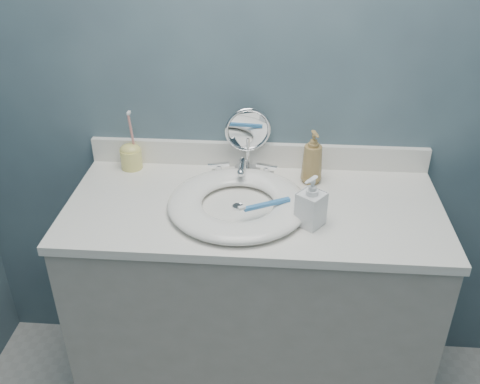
# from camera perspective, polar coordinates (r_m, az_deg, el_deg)

# --- Properties ---
(back_wall) EXTENTS (2.20, 0.02, 2.40)m
(back_wall) POSITION_cam_1_polar(r_m,az_deg,el_deg) (1.85, 2.09, 11.79)
(back_wall) COLOR #405360
(back_wall) RESTS_ON ground
(vanity_cabinet) EXTENTS (1.20, 0.55, 0.85)m
(vanity_cabinet) POSITION_cam_1_polar(r_m,az_deg,el_deg) (2.02, 1.32, -12.25)
(vanity_cabinet) COLOR #A9A39B
(vanity_cabinet) RESTS_ON ground
(countertop) EXTENTS (1.22, 0.57, 0.03)m
(countertop) POSITION_cam_1_polar(r_m,az_deg,el_deg) (1.75, 1.49, -1.66)
(countertop) COLOR white
(countertop) RESTS_ON vanity_cabinet
(backsplash) EXTENTS (1.22, 0.02, 0.09)m
(backsplash) POSITION_cam_1_polar(r_m,az_deg,el_deg) (1.95, 1.92, 4.00)
(backsplash) COLOR white
(backsplash) RESTS_ON countertop
(basin) EXTENTS (0.45, 0.45, 0.04)m
(basin) POSITION_cam_1_polar(r_m,az_deg,el_deg) (1.71, -0.23, -1.17)
(basin) COLOR white
(basin) RESTS_ON countertop
(drain) EXTENTS (0.04, 0.04, 0.01)m
(drain) POSITION_cam_1_polar(r_m,az_deg,el_deg) (1.71, -0.23, -1.60)
(drain) COLOR silver
(drain) RESTS_ON countertop
(faucet) EXTENTS (0.25, 0.13, 0.07)m
(faucet) POSITION_cam_1_polar(r_m,az_deg,el_deg) (1.87, 0.25, 2.25)
(faucet) COLOR silver
(faucet) RESTS_ON countertop
(makeup_mirror) EXTENTS (0.16, 0.09, 0.24)m
(makeup_mirror) POSITION_cam_1_polar(r_m,az_deg,el_deg) (1.88, 0.84, 5.89)
(makeup_mirror) COLOR silver
(makeup_mirror) RESTS_ON countertop
(soap_bottle_amber) EXTENTS (0.09, 0.09, 0.19)m
(soap_bottle_amber) POSITION_cam_1_polar(r_m,az_deg,el_deg) (1.83, 7.74, 3.69)
(soap_bottle_amber) COLOR olive
(soap_bottle_amber) RESTS_ON countertop
(soap_bottle_clear) EXTENTS (0.10, 0.10, 0.16)m
(soap_bottle_clear) POSITION_cam_1_polar(r_m,az_deg,el_deg) (1.61, 7.63, -0.99)
(soap_bottle_clear) COLOR white
(soap_bottle_clear) RESTS_ON countertop
(toothbrush_holder) EXTENTS (0.08, 0.08, 0.22)m
(toothbrush_holder) POSITION_cam_1_polar(r_m,az_deg,el_deg) (1.97, -11.55, 3.86)
(toothbrush_holder) COLOR #E9DF74
(toothbrush_holder) RESTS_ON countertop
(toothbrush_lying) EXTENTS (0.16, 0.09, 0.02)m
(toothbrush_lying) POSITION_cam_1_polar(r_m,az_deg,el_deg) (1.65, 2.69, -1.37)
(toothbrush_lying) COLOR #357ABC
(toothbrush_lying) RESTS_ON basin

